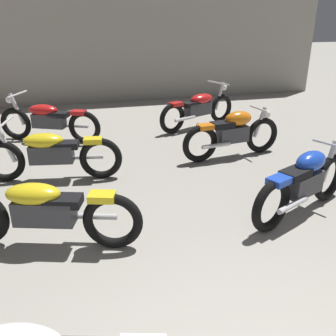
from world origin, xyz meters
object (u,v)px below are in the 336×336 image
Objects in this scene: motorcycle_right_row_1 at (304,182)px; motorcycle_right_row_2 at (233,133)px; motorcycle_left_row_2 at (51,153)px; motorcycle_left_row_3 at (48,120)px; motorcycle_left_row_1 at (43,210)px; motorcycle_right_row_3 at (199,108)px.

motorcycle_right_row_1 is 0.94× the size of motorcycle_right_row_2.
motorcycle_left_row_2 is 1.07× the size of motorcycle_left_row_3.
motorcycle_right_row_3 is at bearing 51.73° from motorcycle_left_row_1.
motorcycle_left_row_2 reaches higher than motorcycle_right_row_1.
motorcycle_left_row_3 is (-0.10, 2.00, 0.00)m from motorcycle_left_row_2.
motorcycle_left_row_1 and motorcycle_right_row_3 have the same top height.
motorcycle_right_row_3 is at bearing 89.96° from motorcycle_right_row_1.
motorcycle_left_row_1 is 1.14× the size of motorcycle_right_row_1.
motorcycle_right_row_2 is at bearing -90.75° from motorcycle_right_row_3.
motorcycle_left_row_3 is at bearing 129.63° from motorcycle_right_row_1.
motorcycle_left_row_3 is 1.09× the size of motorcycle_right_row_1.
motorcycle_right_row_1 is 2.17m from motorcycle_right_row_2.
motorcycle_right_row_2 is at bearing -28.77° from motorcycle_left_row_3.
motorcycle_right_row_3 is (0.03, 1.97, -0.01)m from motorcycle_right_row_2.
motorcycle_right_row_2 is at bearing 90.60° from motorcycle_right_row_1.
motorcycle_right_row_2 is (3.25, -1.79, 0.01)m from motorcycle_left_row_3.
motorcycle_right_row_3 is (0.00, 4.14, -0.01)m from motorcycle_right_row_1.
motorcycle_left_row_2 is at bearing 89.22° from motorcycle_left_row_1.
motorcycle_right_row_1 is (3.17, -1.95, 0.01)m from motorcycle_left_row_2.
motorcycle_left_row_2 is (0.03, 1.87, 0.00)m from motorcycle_left_row_1.
motorcycle_right_row_1 is (3.27, -3.95, 0.01)m from motorcycle_left_row_3.
motorcycle_left_row_1 reaches higher than motorcycle_right_row_1.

